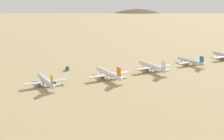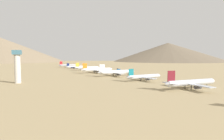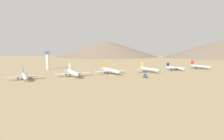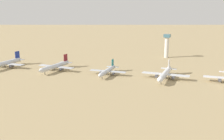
{
  "view_description": "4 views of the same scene",
  "coord_description": "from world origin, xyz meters",
  "views": [
    {
      "loc": [
        -259.92,
        154.56,
        73.88
      ],
      "look_at": [
        -6.26,
        41.55,
        6.06
      ],
      "focal_mm": 54.28,
      "sensor_mm": 36.0,
      "label": 1
    },
    {
      "loc": [
        -87.26,
        -191.77,
        21.75
      ],
      "look_at": [
        -4.05,
        8.76,
        6.24
      ],
      "focal_mm": 29.98,
      "sensor_mm": 36.0,
      "label": 2
    },
    {
      "loc": [
        208.87,
        -35.05,
        28.44
      ],
      "look_at": [
        4.98,
        42.52,
        6.55
      ],
      "focal_mm": 31.38,
      "sensor_mm": 36.0,
      "label": 3
    },
    {
      "loc": [
        193.3,
        42.79,
        53.17
      ],
      "look_at": [
        5.23,
        -42.74,
        5.21
      ],
      "focal_mm": 40.98,
      "sensor_mm": 36.0,
      "label": 4
    }
  ],
  "objects": [
    {
      "name": "parked_jet_8",
      "position": [
        -22.56,
        196.7,
        4.07
      ],
      "size": [
        41.82,
        33.86,
        12.09
      ],
      "color": "#B2B7C1",
      "rests_on": "ground"
    },
    {
      "name": "parked_jet_3",
      "position": [
        4.03,
        -47.53,
        3.78
      ],
      "size": [
        38.92,
        31.72,
        11.22
      ],
      "color": "silver",
      "rests_on": "ground"
    },
    {
      "name": "service_truck",
      "position": [
        31.91,
        69.52,
        2.08
      ],
      "size": [
        5.4,
        3.13,
        3.9
      ],
      "color": "#1E5999",
      "rests_on": "ground"
    },
    {
      "name": "parked_jet_4",
      "position": [
        -2.62,
        -0.12,
        4.45
      ],
      "size": [
        46.33,
        37.61,
        13.37
      ],
      "color": "silver",
      "rests_on": "ground"
    },
    {
      "name": "desert_hill_0",
      "position": [
        -608.27,
        254.61,
        35.73
      ],
      "size": [
        445.6,
        445.6,
        71.47
      ],
      "primitive_type": "cone",
      "color": "#7A6854",
      "rests_on": "ground"
    },
    {
      "name": "parked_jet_7",
      "position": [
        -19.53,
        147.61,
        3.37
      ],
      "size": [
        35.1,
        28.69,
        10.14
      ],
      "color": "silver",
      "rests_on": "ground"
    },
    {
      "name": "desert_hill_4",
      "position": [
        -346.65,
        639.26,
        35.09
      ],
      "size": [
        463.68,
        463.68,
        70.18
      ],
      "primitive_type": "cone",
      "color": "#7A6854",
      "rests_on": "ground"
    },
    {
      "name": "parked_jet_6",
      "position": [
        -10.11,
        98.95,
        4.13
      ],
      "size": [
        42.49,
        34.51,
        12.25
      ],
      "color": "silver",
      "rests_on": "ground"
    },
    {
      "name": "control_tower",
      "position": [
        -100.32,
        -21.21,
        15.22
      ],
      "size": [
        7.2,
        7.2,
        27.09
      ],
      "color": "beige",
      "rests_on": "ground"
    },
    {
      "name": "parked_jet_5",
      "position": [
        -10.54,
        46.43,
        4.45
      ],
      "size": [
        45.81,
        37.27,
        13.21
      ],
      "color": "white",
      "rests_on": "ground"
    },
    {
      "name": "ground_plane",
      "position": [
        0.0,
        0.0,
        0.0
      ],
      "size": [
        2383.94,
        2383.94,
        0.0
      ],
      "primitive_type": "plane",
      "color": "tan"
    }
  ]
}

